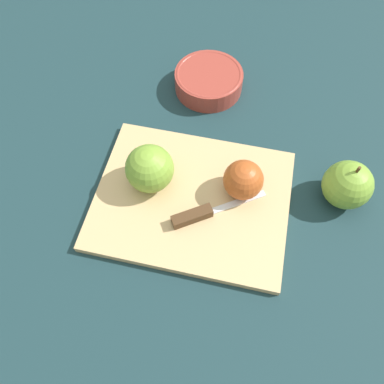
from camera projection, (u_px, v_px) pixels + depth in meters
ground_plane at (192, 202)px, 0.67m from camera, size 4.00×4.00×0.00m
cutting_board at (192, 200)px, 0.66m from camera, size 0.37×0.31×0.02m
apple_half_left at (150, 169)px, 0.64m from camera, size 0.08×0.08×0.08m
apple_half_right at (243, 180)px, 0.64m from camera, size 0.07×0.07×0.07m
knife at (198, 215)px, 0.63m from camera, size 0.14×0.13×0.02m
apple_whole at (347, 185)px, 0.64m from camera, size 0.08×0.08×0.10m
bowl at (209, 80)px, 0.79m from camera, size 0.14×0.14×0.04m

